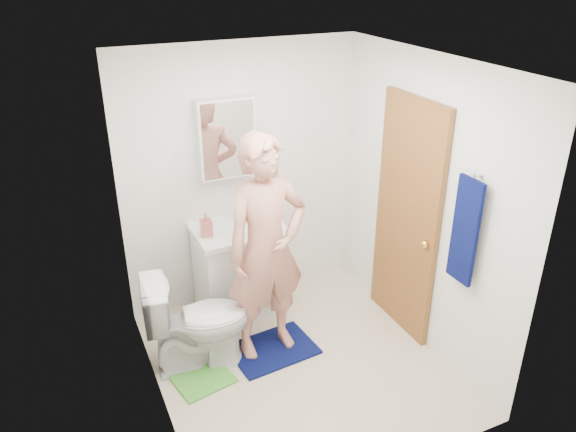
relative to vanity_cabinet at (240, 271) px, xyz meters
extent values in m
cube|color=beige|center=(0.15, -0.91, -0.41)|extent=(2.20, 2.40, 0.02)
cube|color=white|center=(0.15, -0.91, 2.01)|extent=(2.20, 2.40, 0.02)
cube|color=silver|center=(0.15, 0.30, 0.80)|extent=(2.20, 0.02, 2.40)
cube|color=silver|center=(0.15, -2.12, 0.80)|extent=(2.20, 0.02, 2.40)
cube|color=silver|center=(-0.96, -0.91, 0.80)|extent=(0.02, 2.40, 2.40)
cube|color=silver|center=(1.26, -0.91, 0.80)|extent=(0.02, 2.40, 2.40)
cube|color=white|center=(0.00, 0.00, 0.00)|extent=(0.75, 0.55, 0.80)
cube|color=white|center=(0.00, 0.00, 0.43)|extent=(0.79, 0.59, 0.05)
cylinder|color=white|center=(0.00, 0.00, 0.44)|extent=(0.40, 0.40, 0.03)
cylinder|color=silver|center=(0.00, 0.18, 0.51)|extent=(0.03, 0.03, 0.12)
cube|color=white|center=(0.00, 0.22, 1.20)|extent=(0.50, 0.12, 0.70)
cube|color=white|center=(0.00, 0.16, 1.20)|extent=(0.46, 0.01, 0.66)
cube|color=#995F2A|center=(1.22, -0.76, 0.62)|extent=(0.05, 0.80, 2.05)
sphere|color=gold|center=(1.18, -1.08, 0.55)|extent=(0.07, 0.07, 0.07)
cube|color=#070F47|center=(1.18, -1.48, 0.85)|extent=(0.03, 0.24, 0.80)
cylinder|color=silver|center=(1.22, -1.48, 1.27)|extent=(0.06, 0.02, 0.02)
imported|color=white|center=(-0.57, -0.58, 0.01)|extent=(0.86, 0.57, 0.82)
cube|color=#070F47|center=(0.02, -0.69, -0.39)|extent=(0.73, 0.55, 0.02)
cube|color=green|center=(-0.62, -0.80, -0.39)|extent=(0.49, 0.44, 0.02)
imported|color=#C1635A|center=(-0.30, -0.03, 0.56)|extent=(0.10, 0.11, 0.21)
imported|color=#694190|center=(0.28, 0.14, 0.50)|extent=(0.14, 0.14, 0.10)
imported|color=tan|center=(0.00, -0.64, 0.55)|extent=(0.71, 0.50, 1.86)
camera|label=1|loc=(-1.44, -4.18, 2.66)|focal=35.00mm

